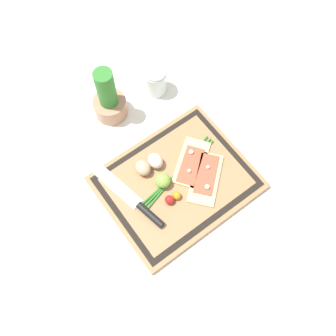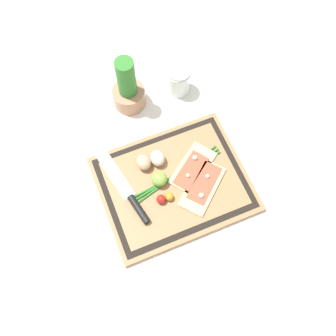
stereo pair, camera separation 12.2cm
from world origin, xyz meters
name	(u,v)px [view 2 (the right image)]	position (x,y,z in m)	size (l,w,h in m)	color
ground_plane	(174,185)	(0.00, 0.00, 0.00)	(6.00, 6.00, 0.00)	silver
cutting_board	(174,184)	(0.00, 0.00, 0.01)	(0.46, 0.38, 0.02)	#997047
pizza_slice_near	(203,186)	(0.08, -0.05, 0.03)	(0.19, 0.18, 0.02)	#DBBC7F
pizza_slice_far	(192,168)	(0.07, 0.02, 0.03)	(0.19, 0.17, 0.02)	#DBBC7F
knife	(131,198)	(-0.14, 0.00, 0.03)	(0.09, 0.29, 0.02)	silver
egg_brown	(144,162)	(-0.06, 0.09, 0.04)	(0.05, 0.05, 0.05)	tan
egg_pink	(157,158)	(-0.02, 0.09, 0.04)	(0.05, 0.05, 0.05)	beige
lime	(159,179)	(-0.04, 0.02, 0.04)	(0.05, 0.05, 0.05)	#7FB742
cherry_tomato_red	(161,199)	(-0.06, -0.04, 0.04)	(0.03, 0.03, 0.03)	red
cherry_tomato_yellow	(169,197)	(-0.03, -0.04, 0.03)	(0.03, 0.03, 0.03)	orange
scallion_bunch	(176,175)	(0.02, 0.02, 0.02)	(0.33, 0.10, 0.01)	#2D7528
herb_pot	(128,90)	(-0.02, 0.35, 0.08)	(0.11, 0.11, 0.22)	#AD7A5B
sauce_jar	(179,81)	(0.16, 0.33, 0.05)	(0.08, 0.08, 0.10)	silver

